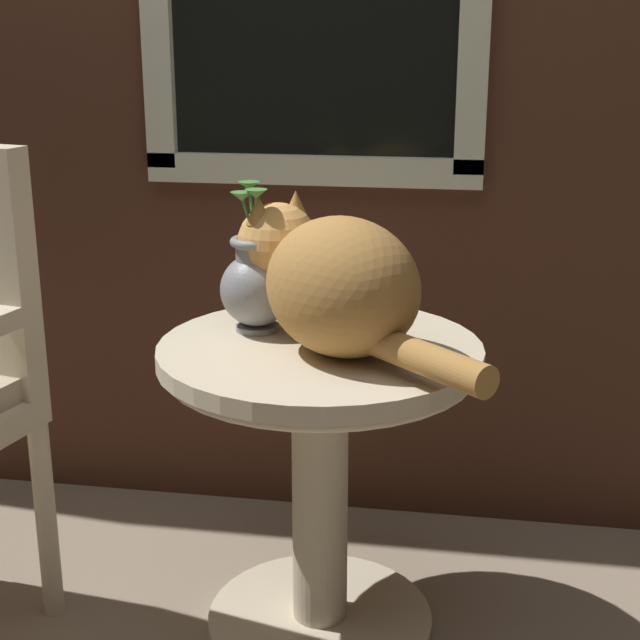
% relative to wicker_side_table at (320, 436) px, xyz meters
% --- Properties ---
extents(wicker_side_table, '(0.64, 0.64, 0.64)m').
position_rel_wicker_side_table_xyz_m(wicker_side_table, '(0.00, 0.00, 0.00)').
color(wicker_side_table, beige).
rests_on(wicker_side_table, ground_plane).
extents(cat, '(0.52, 0.50, 0.28)m').
position_rel_wicker_side_table_xyz_m(cat, '(0.03, -0.03, 0.33)').
color(cat, '#AD7A3D').
rests_on(cat, wicker_side_table).
extents(pewter_vase_with_ivy, '(0.15, 0.15, 0.30)m').
position_rel_wicker_side_table_xyz_m(pewter_vase_with_ivy, '(-0.14, 0.07, 0.29)').
color(pewter_vase_with_ivy, gray).
rests_on(pewter_vase_with_ivy, wicker_side_table).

